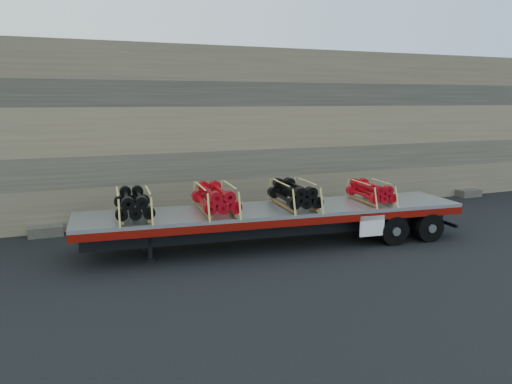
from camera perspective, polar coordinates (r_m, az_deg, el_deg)
ground at (r=16.98m, az=5.27°, el=-6.19°), size 120.00×120.00×0.00m
rock_wall at (r=22.28m, az=-2.36°, el=6.95°), size 44.00×3.00×7.00m
trailer at (r=16.90m, az=2.13°, el=-3.95°), size 13.17×3.75×1.30m
bundle_front at (r=15.82m, az=-13.84°, el=-1.36°), size 1.33×2.33×0.79m
bundle_midfront at (r=16.14m, az=-4.65°, el=-0.80°), size 1.39×2.43×0.83m
bundle_midrear at (r=16.90m, az=4.36°, el=-0.31°), size 1.36×2.39×0.81m
bundle_rear at (r=18.15m, az=12.97°, el=-0.01°), size 1.15×2.02×0.69m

